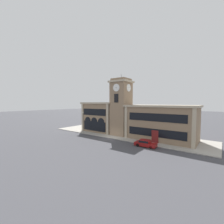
{
  "coord_description": "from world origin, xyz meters",
  "views": [
    {
      "loc": [
        22.06,
        -28.76,
        8.81
      ],
      "look_at": [
        -1.39,
        2.53,
        6.36
      ],
      "focal_mm": 24.0,
      "sensor_mm": 36.0,
      "label": 1
    }
  ],
  "objects": [
    {
      "name": "town_hall_left_wing",
      "position": [
        -7.8,
        6.04,
        4.48
      ],
      "size": [
        11.22,
        7.79,
        8.91
      ],
      "color": "#897056",
      "rests_on": "ground_plane"
    },
    {
      "name": "town_hall_right_wing",
      "position": [
        10.31,
        6.05,
        4.15
      ],
      "size": [
        16.23,
        7.79,
        8.25
      ],
      "color": "#897056",
      "rests_on": "ground_plane"
    },
    {
      "name": "ground_plane",
      "position": [
        0.0,
        0.0,
        0.0
      ],
      "size": [
        300.0,
        300.0,
        0.0
      ],
      "primitive_type": "plane",
      "color": "#424247"
    },
    {
      "name": "clock_tower",
      "position": [
        0.0,
        4.77,
        7.6
      ],
      "size": [
        5.19,
        5.19,
        16.33
      ],
      "color": "#897056",
      "rests_on": "ground_plane"
    },
    {
      "name": "sidewalk_kerb",
      "position": [
        0.0,
        5.81,
        0.07
      ],
      "size": [
        44.15,
        11.62,
        0.15
      ],
      "color": "#A39E93",
      "rests_on": "ground_plane"
    },
    {
      "name": "street_lamp",
      "position": [
        -10.68,
        0.8,
        4.0
      ],
      "size": [
        0.36,
        0.36,
        5.89
      ],
      "color": "#4C4C51",
      "rests_on": "sidewalk_kerb"
    },
    {
      "name": "parked_car_near",
      "position": [
        9.74,
        -1.19,
        0.71
      ],
      "size": [
        4.38,
        2.08,
        1.37
      ],
      "rotation": [
        0.0,
        0.0,
        0.06
      ],
      "color": "maroon",
      "rests_on": "ground_plane"
    }
  ]
}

